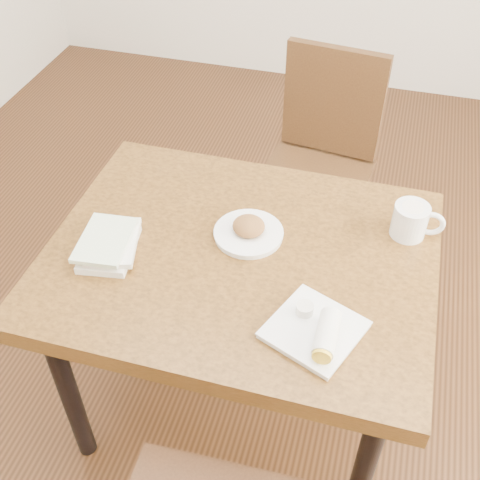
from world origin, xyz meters
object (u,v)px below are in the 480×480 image
(table, at_px, (240,273))
(chair_far, at_px, (321,154))
(coffee_mug, at_px, (412,220))
(plate_scone, at_px, (249,231))
(plate_burrito, at_px, (318,331))
(book_stack, at_px, (109,244))

(table, xyz_separation_m, chair_far, (0.10, 0.84, -0.12))
(coffee_mug, bearing_deg, plate_scone, -163.20)
(table, distance_m, plate_burrito, 0.37)
(table, bearing_deg, coffee_mug, 24.81)
(chair_far, bearing_deg, plate_burrito, -81.41)
(chair_far, relative_size, book_stack, 4.11)
(chair_far, distance_m, plate_scone, 0.81)
(table, height_order, book_stack, book_stack)
(chair_far, xyz_separation_m, plate_scone, (-0.10, -0.77, 0.22))
(coffee_mug, xyz_separation_m, book_stack, (-0.82, -0.31, -0.03))
(coffee_mug, relative_size, plate_burrito, 0.55)
(plate_scone, relative_size, book_stack, 0.89)
(chair_far, height_order, coffee_mug, chair_far)
(plate_scone, height_order, coffee_mug, coffee_mug)
(table, xyz_separation_m, book_stack, (-0.36, -0.09, 0.11))
(table, xyz_separation_m, plate_scone, (0.01, 0.08, 0.11))
(coffee_mug, distance_m, plate_burrito, 0.49)
(chair_far, xyz_separation_m, book_stack, (-0.47, -0.94, 0.23))
(plate_burrito, bearing_deg, coffee_mug, 66.84)
(table, relative_size, plate_scone, 5.37)
(plate_burrito, distance_m, book_stack, 0.64)
(coffee_mug, height_order, book_stack, coffee_mug)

